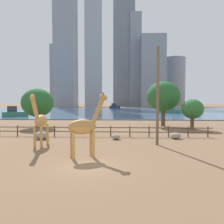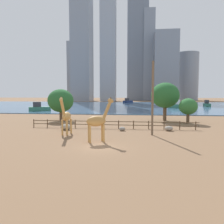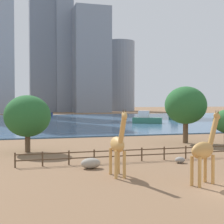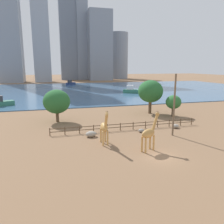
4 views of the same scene
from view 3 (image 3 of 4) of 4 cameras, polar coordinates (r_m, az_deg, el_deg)
The scene contains 17 objects.
ground_plane at distance 99.38m, azimuth -8.48°, elevation -1.46°, with size 400.00×400.00×0.00m, color brown.
harbor_water at distance 96.41m, azimuth -8.25°, elevation -1.50°, with size 180.00×86.00×0.20m, color #3D6084.
giraffe_tall at distance 24.38m, azimuth 15.08°, elevation -6.10°, with size 3.20×1.93×5.09m.
giraffe_companion at distance 25.88m, azimuth 1.00°, elevation -5.45°, with size 0.96×3.46×5.16m.
boulder_near_fence at distance 32.47m, azimuth 11.22°, elevation -7.82°, with size 0.96×0.77×0.57m, color gray.
boulder_by_pole at distance 29.37m, azimuth -3.55°, elevation -8.50°, with size 1.68×1.20×0.90m, color gray.
enclosure_fence at distance 33.38m, azimuth 7.07°, elevation -6.71°, with size 26.12×0.14×1.30m.
tree_left_large at distance 39.28m, azimuth -13.88°, elevation -0.67°, with size 5.17×5.17×6.37m.
tree_right_tall at distance 47.43m, azimuth 12.15°, elevation 1.07°, with size 5.66×5.66×7.69m.
boat_ferry at distance 127.23m, azimuth -11.10°, elevation -0.24°, with size 5.92×6.04×2.74m.
boat_tug at distance 84.85m, azimuth 5.75°, elevation -1.17°, with size 7.36×5.80×3.11m.
boat_barge at distance 101.69m, azimuth 10.45°, elevation -0.77°, with size 3.08×6.40×2.70m.
skyline_block_central at distance 161.53m, azimuth -17.99°, elevation 13.96°, with size 11.09×9.27×79.66m, color #939EAD.
skyline_tower_glass at distance 175.27m, azimuth -3.50°, elevation 8.56°, with size 17.76×15.16×52.36m, color gray.
skyline_block_right at distance 188.28m, azimuth -10.96°, elevation 15.79°, with size 16.86×11.29×102.29m, color slate.
skyline_tower_short at distance 186.06m, azimuth -8.07°, elevation 11.34°, with size 8.86×13.30×72.84m, color gray.
skyline_block_wide at distance 196.47m, azimuth 1.17°, elevation 5.95°, with size 17.70×17.70×39.45m, color gray.
Camera 3 is at (-13.09, -18.35, 5.73)m, focal length 55.00 mm.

